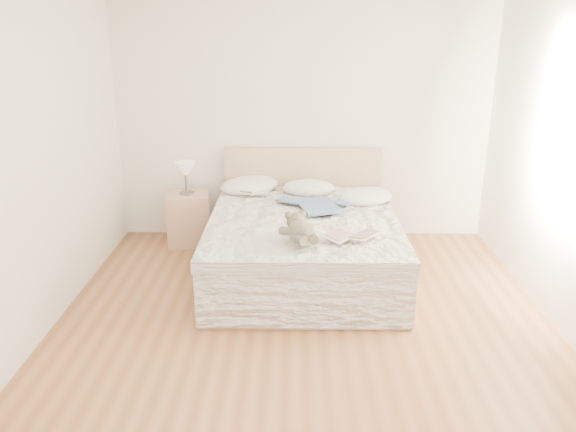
# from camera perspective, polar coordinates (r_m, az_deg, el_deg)

# --- Properties ---
(floor) EXTENTS (4.00, 4.50, 0.00)m
(floor) POSITION_cam_1_polar(r_m,az_deg,el_deg) (4.40, 1.71, -12.21)
(floor) COLOR brown
(floor) RESTS_ON ground
(wall_back) EXTENTS (4.00, 0.02, 2.70)m
(wall_back) POSITION_cam_1_polar(r_m,az_deg,el_deg) (6.08, 1.51, 10.25)
(wall_back) COLOR white
(wall_back) RESTS_ON ground
(wall_front) EXTENTS (4.00, 0.02, 2.70)m
(wall_front) POSITION_cam_1_polar(r_m,az_deg,el_deg) (1.78, 3.29, -12.75)
(wall_front) COLOR white
(wall_front) RESTS_ON ground
(wall_left) EXTENTS (0.02, 4.50, 2.70)m
(wall_left) POSITION_cam_1_polar(r_m,az_deg,el_deg) (4.32, -25.75, 4.69)
(wall_left) COLOR white
(wall_left) RESTS_ON ground
(bed) EXTENTS (1.72, 2.14, 1.00)m
(bed) POSITION_cam_1_polar(r_m,az_deg,el_deg) (5.33, 1.55, -2.69)
(bed) COLOR tan
(bed) RESTS_ON floor
(nightstand) EXTENTS (0.51, 0.47, 0.56)m
(nightstand) POSITION_cam_1_polar(r_m,az_deg,el_deg) (6.14, -10.07, -0.25)
(nightstand) COLOR tan
(nightstand) RESTS_ON floor
(table_lamp) EXTENTS (0.24, 0.24, 0.35)m
(table_lamp) POSITION_cam_1_polar(r_m,az_deg,el_deg) (5.98, -10.36, 4.50)
(table_lamp) COLOR #4A4641
(table_lamp) RESTS_ON nightstand
(pillow_left) EXTENTS (0.78, 0.71, 0.19)m
(pillow_left) POSITION_cam_1_polar(r_m,az_deg,el_deg) (5.99, -3.91, 3.11)
(pillow_left) COLOR white
(pillow_left) RESTS_ON bed
(pillow_middle) EXTENTS (0.57, 0.41, 0.16)m
(pillow_middle) POSITION_cam_1_polar(r_m,az_deg,el_deg) (5.88, 2.12, 2.86)
(pillow_middle) COLOR white
(pillow_middle) RESTS_ON bed
(pillow_right) EXTENTS (0.66, 0.55, 0.17)m
(pillow_right) POSITION_cam_1_polar(r_m,az_deg,el_deg) (5.64, 7.90, 1.97)
(pillow_right) COLOR white
(pillow_right) RESTS_ON bed
(blouse) EXTENTS (0.67, 0.70, 0.02)m
(blouse) POSITION_cam_1_polar(r_m,az_deg,el_deg) (5.35, 3.09, 1.06)
(blouse) COLOR #375176
(blouse) RESTS_ON bed
(photo_book) EXTENTS (0.32, 0.23, 0.02)m
(photo_book) POSITION_cam_1_polar(r_m,az_deg,el_deg) (5.79, -3.45, 2.46)
(photo_book) COLOR silver
(photo_book) RESTS_ON bed
(childrens_book) EXTENTS (0.47, 0.46, 0.03)m
(childrens_book) POSITION_cam_1_polar(r_m,az_deg,el_deg) (4.62, 6.44, -2.04)
(childrens_book) COLOR beige
(childrens_book) RESTS_ON bed
(teddy_bear) EXTENTS (0.37, 0.44, 0.20)m
(teddy_bear) POSITION_cam_1_polar(r_m,az_deg,el_deg) (4.48, 1.34, -2.33)
(teddy_bear) COLOR #615948
(teddy_bear) RESTS_ON bed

